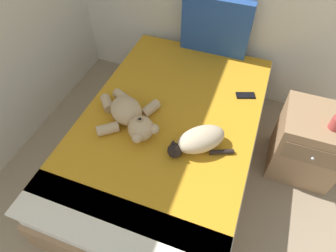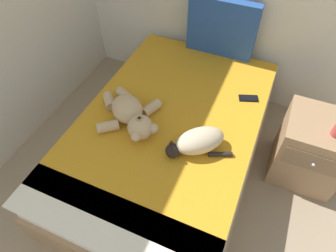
{
  "view_description": "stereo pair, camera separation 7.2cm",
  "coord_description": "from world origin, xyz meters",
  "px_view_note": "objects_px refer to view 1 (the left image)",
  "views": [
    {
      "loc": [
        1.79,
        1.75,
        2.12
      ],
      "look_at": [
        1.32,
        3.02,
        0.55
      ],
      "focal_mm": 31.16,
      "sensor_mm": 36.0,
      "label": 1
    },
    {
      "loc": [
        1.86,
        1.78,
        2.12
      ],
      "look_at": [
        1.32,
        3.02,
        0.55
      ],
      "focal_mm": 31.16,
      "sensor_mm": 36.0,
      "label": 2
    }
  ],
  "objects_px": {
    "bed": "(169,142)",
    "cat": "(198,140)",
    "patterned_cushion": "(216,26)",
    "teddy_bear": "(130,116)",
    "cell_phone": "(246,95)",
    "nightstand": "(308,143)"
  },
  "relations": [
    {
      "from": "nightstand",
      "to": "teddy_bear",
      "type": "bearing_deg",
      "value": -159.75
    },
    {
      "from": "bed",
      "to": "cat",
      "type": "bearing_deg",
      "value": -32.12
    },
    {
      "from": "patterned_cushion",
      "to": "nightstand",
      "type": "bearing_deg",
      "value": -32.65
    },
    {
      "from": "bed",
      "to": "patterned_cushion",
      "type": "bearing_deg",
      "value": 84.92
    },
    {
      "from": "bed",
      "to": "nightstand",
      "type": "bearing_deg",
      "value": 17.94
    },
    {
      "from": "patterned_cushion",
      "to": "cell_phone",
      "type": "xyz_separation_m",
      "value": [
        0.4,
        -0.51,
        -0.25
      ]
    },
    {
      "from": "bed",
      "to": "teddy_bear",
      "type": "relative_size",
      "value": 3.64
    },
    {
      "from": "teddy_bear",
      "to": "patterned_cushion",
      "type": "bearing_deg",
      "value": 73.44
    },
    {
      "from": "bed",
      "to": "patterned_cushion",
      "type": "height_order",
      "value": "patterned_cushion"
    },
    {
      "from": "cat",
      "to": "teddy_bear",
      "type": "xyz_separation_m",
      "value": [
        -0.51,
        0.04,
        0.01
      ]
    },
    {
      "from": "bed",
      "to": "cell_phone",
      "type": "distance_m",
      "value": 0.71
    },
    {
      "from": "bed",
      "to": "cell_phone",
      "type": "xyz_separation_m",
      "value": [
        0.49,
        0.45,
        0.27
      ]
    },
    {
      "from": "patterned_cushion",
      "to": "nightstand",
      "type": "height_order",
      "value": "patterned_cushion"
    },
    {
      "from": "patterned_cushion",
      "to": "cell_phone",
      "type": "relative_size",
      "value": 3.66
    },
    {
      "from": "nightstand",
      "to": "cell_phone",
      "type": "bearing_deg",
      "value": 168.9
    },
    {
      "from": "cell_phone",
      "to": "teddy_bear",
      "type": "bearing_deg",
      "value": -141.18
    },
    {
      "from": "bed",
      "to": "teddy_bear",
      "type": "height_order",
      "value": "teddy_bear"
    },
    {
      "from": "teddy_bear",
      "to": "cell_phone",
      "type": "xyz_separation_m",
      "value": [
        0.72,
        0.58,
        -0.08
      ]
    },
    {
      "from": "teddy_bear",
      "to": "bed",
      "type": "bearing_deg",
      "value": 29.53
    },
    {
      "from": "bed",
      "to": "patterned_cushion",
      "type": "distance_m",
      "value": 1.09
    },
    {
      "from": "cat",
      "to": "teddy_bear",
      "type": "distance_m",
      "value": 0.51
    },
    {
      "from": "patterned_cushion",
      "to": "cat",
      "type": "distance_m",
      "value": 1.15
    }
  ]
}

